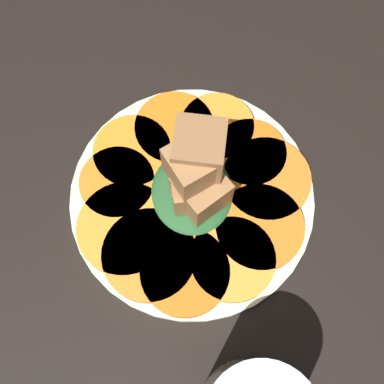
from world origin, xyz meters
The scene contains 15 objects.
table_slab centered at (0.00, 0.00, 1.00)cm, with size 120.00×120.00×2.00cm, color black.
plate centered at (0.00, 0.00, 2.52)cm, with size 25.17×25.17×1.05cm.
carrot_slice_0 centered at (1.97, 7.48, 3.64)cm, with size 7.72×7.72×1.07cm, color orange.
carrot_slice_1 centered at (-2.93, 6.96, 3.64)cm, with size 9.56×9.56×1.07cm, color orange.
carrot_slice_2 centered at (-5.85, 4.79, 3.64)cm, with size 9.23×9.23×1.07cm, color orange.
carrot_slice_3 centered at (-7.86, 1.51, 3.64)cm, with size 8.66×8.66×1.07cm, color #D76215.
carrot_slice_4 centered at (-7.11, -3.19, 3.64)cm, with size 8.34×8.34×1.07cm, color orange.
carrot_slice_5 centered at (-4.21, -6.29, 3.64)cm, with size 8.82×8.82×1.07cm, color orange.
carrot_slice_6 centered at (0.76, -7.76, 3.64)cm, with size 9.06×9.06×1.07cm, color orange.
carrot_slice_7 centered at (3.82, -6.48, 3.64)cm, with size 7.60×7.60×1.07cm, color orange.
carrot_slice_8 centered at (7.21, -3.46, 3.64)cm, with size 7.84×7.84×1.07cm, color orange.
carrot_slice_9 centered at (7.54, 1.09, 3.64)cm, with size 8.47×8.47×1.07cm, color orange.
carrot_slice_10 centered at (5.28, 5.73, 3.64)cm, with size 8.16×8.16×1.07cm, color orange.
center_pile centered at (0.16, -0.29, 7.37)cm, with size 9.24×8.32×10.64cm.
fork centered at (1.13, -5.25, 3.30)cm, with size 17.84×9.09×0.40cm.
Camera 1 is at (-16.15, 1.70, 49.66)cm, focal length 45.00 mm.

